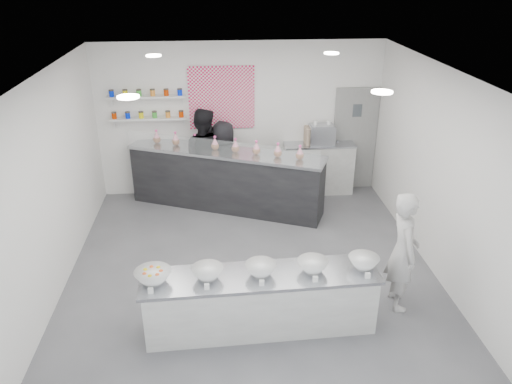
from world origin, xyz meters
TOP-DOWN VIEW (x-y plane):
  - floor at (0.00, 0.00)m, footprint 6.00×6.00m
  - ceiling at (0.00, 0.00)m, footprint 6.00×6.00m
  - back_wall at (0.00, 3.00)m, footprint 5.50×0.00m
  - left_wall at (-2.75, 0.00)m, footprint 0.00×6.00m
  - right_wall at (2.75, 0.00)m, footprint 0.00×6.00m
  - back_door at (2.30, 2.97)m, footprint 0.88×0.04m
  - pattern_panel at (-0.35, 2.98)m, footprint 1.25×0.03m
  - jar_shelf_lower at (-1.75, 2.90)m, footprint 1.45×0.22m
  - jar_shelf_upper at (-1.75, 2.90)m, footprint 1.45×0.22m
  - preserve_jars at (-1.75, 2.88)m, footprint 1.45×0.10m
  - downlight_0 at (-1.40, -1.00)m, footprint 0.24×0.24m
  - downlight_1 at (1.40, -1.00)m, footprint 0.24×0.24m
  - downlight_2 at (-1.40, 1.60)m, footprint 0.24×0.24m
  - downlight_3 at (1.40, 1.60)m, footprint 0.24×0.24m
  - prep_counter at (0.02, -1.28)m, footprint 2.97×0.78m
  - back_bar at (-0.32, 2.23)m, footprint 3.68×2.06m
  - sneeze_guard at (-0.44, 1.93)m, footprint 3.37×1.43m
  - espresso_ledge at (1.55, 2.78)m, footprint 1.40×0.44m
  - espresso_machine at (1.58, 2.78)m, footprint 0.49×0.34m
  - cup_stacks at (1.36, 2.78)m, footprint 0.24×0.24m
  - prep_bowls at (0.02, -1.28)m, footprint 3.00×0.60m
  - label_cards at (-0.00, -1.80)m, footprint 2.66×0.04m
  - cookie_bags at (-0.32, 2.23)m, footprint 2.77×1.28m
  - woman_prep at (1.93, -0.95)m, footprint 0.44×0.63m
  - staff_left at (-0.74, 2.60)m, footprint 1.05×0.90m
  - staff_right at (-0.34, 2.55)m, footprint 0.93×0.79m

SIDE VIEW (x-z plane):
  - floor at x=0.00m, z-range 0.00..0.00m
  - prep_counter at x=0.02m, z-range 0.00..0.80m
  - espresso_ledge at x=1.55m, z-range 0.00..1.04m
  - back_bar at x=-0.32m, z-range 0.00..1.15m
  - staff_right at x=-0.34m, z-range 0.00..1.61m
  - woman_prep at x=1.93m, z-range 0.00..1.68m
  - label_cards at x=0.00m, z-range 0.80..0.87m
  - prep_bowls at x=0.02m, z-range 0.80..0.96m
  - staff_left at x=-0.74m, z-range 0.00..1.85m
  - back_door at x=2.30m, z-range 0.00..2.10m
  - cup_stacks at x=1.36m, z-range 1.04..1.37m
  - espresso_machine at x=1.58m, z-range 1.04..1.41m
  - cookie_bags at x=-0.32m, z-range 1.15..1.41m
  - sneeze_guard at x=-0.44m, z-range 1.15..1.46m
  - back_wall at x=0.00m, z-range -1.25..4.25m
  - left_wall at x=-2.75m, z-range -1.50..4.50m
  - right_wall at x=2.75m, z-range -1.50..4.50m
  - jar_shelf_lower at x=-1.75m, z-range 1.58..1.62m
  - preserve_jars at x=-1.75m, z-range 1.60..2.16m
  - pattern_panel at x=-0.35m, z-range 1.35..2.55m
  - jar_shelf_upper at x=-1.75m, z-range 2.00..2.04m
  - downlight_0 at x=-1.40m, z-range 2.97..2.99m
  - downlight_1 at x=1.40m, z-range 2.97..2.99m
  - downlight_2 at x=-1.40m, z-range 2.97..2.99m
  - downlight_3 at x=1.40m, z-range 2.97..2.99m
  - ceiling at x=0.00m, z-range 3.00..3.00m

